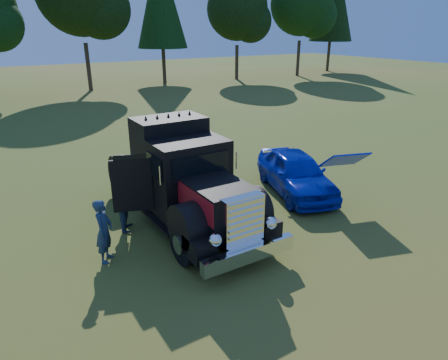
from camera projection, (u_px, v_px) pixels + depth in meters
ground at (235, 244)px, 10.78m from camera, size 120.00×120.00×0.00m
diamond_t_truck at (184, 181)px, 11.64m from camera, size 3.32×7.16×3.00m
hotrod_coupe at (296, 173)px, 13.93m from camera, size 2.94×4.57×1.89m
spectator_near at (104, 231)px, 9.76m from camera, size 0.66×0.72×1.65m
spectator_far at (128, 203)px, 11.35m from camera, size 0.87×0.96×1.60m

